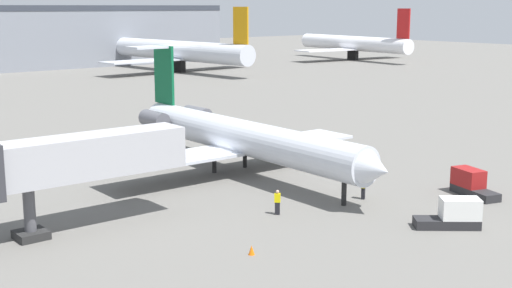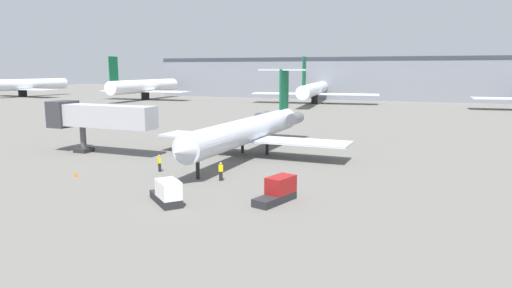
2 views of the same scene
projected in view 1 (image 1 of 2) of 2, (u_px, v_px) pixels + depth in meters
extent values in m
cube|color=#66635E|center=(219.00, 175.00, 56.88)|extent=(400.00, 400.00, 0.10)
cylinder|color=silver|center=(244.00, 137.00, 56.37)|extent=(3.48, 26.97, 2.84)
cone|color=silver|center=(375.00, 169.00, 45.39)|extent=(2.75, 2.26, 2.70)
cone|color=silver|center=(155.00, 116.00, 67.42)|extent=(2.48, 2.66, 2.41)
cube|color=silver|center=(293.00, 140.00, 61.10)|extent=(10.74, 4.65, 0.24)
cube|color=silver|center=(173.00, 159.00, 53.61)|extent=(10.74, 4.65, 0.24)
cylinder|color=#595960|center=(197.00, 114.00, 65.75)|extent=(1.58, 3.23, 1.50)
cylinder|color=#595960|center=(154.00, 119.00, 62.93)|extent=(1.58, 3.23, 1.50)
cube|color=#0C5933|center=(164.00, 75.00, 65.14)|extent=(0.32, 3.20, 5.48)
cube|color=silver|center=(163.00, 47.00, 64.63)|extent=(6.86, 2.56, 0.20)
cylinder|color=black|center=(344.00, 194.00, 47.99)|extent=(0.36, 0.36, 1.69)
cylinder|color=black|center=(245.00, 158.00, 59.32)|extent=(0.36, 0.36, 1.69)
cylinder|color=black|center=(214.00, 163.00, 57.38)|extent=(0.36, 0.36, 1.69)
cube|color=#ADADB2|center=(81.00, 157.00, 42.38)|extent=(13.58, 2.91, 2.60)
cylinder|color=#4C4C51|center=(30.00, 213.00, 40.89)|extent=(0.70, 0.70, 3.25)
cube|color=#262626|center=(31.00, 235.00, 41.16)|extent=(1.80, 1.80, 0.50)
cube|color=black|center=(277.00, 208.00, 45.94)|extent=(0.39, 0.40, 0.85)
cube|color=yellow|center=(277.00, 198.00, 45.80)|extent=(0.46, 0.47, 0.60)
sphere|color=tan|center=(277.00, 192.00, 45.72)|extent=(0.24, 0.24, 0.24)
cube|color=black|center=(363.00, 193.00, 49.63)|extent=(0.40, 0.37, 0.85)
cube|color=yellow|center=(363.00, 184.00, 49.49)|extent=(0.48, 0.43, 0.60)
sphere|color=tan|center=(364.00, 178.00, 49.41)|extent=(0.24, 0.24, 0.24)
cube|color=#262628|center=(475.00, 192.00, 50.34)|extent=(2.50, 4.23, 0.60)
cube|color=maroon|center=(468.00, 177.00, 50.88)|extent=(2.04, 2.70, 1.30)
cube|color=#262628|center=(446.00, 223.00, 43.25)|extent=(3.95, 3.66, 0.60)
cube|color=white|center=(460.00, 208.00, 43.05)|extent=(2.73, 2.62, 1.30)
cone|color=orange|center=(252.00, 250.00, 38.51)|extent=(0.36, 0.36, 0.55)
cylinder|color=silver|center=(179.00, 51.00, 144.95)|extent=(7.06, 42.54, 4.13)
cube|color=orange|center=(241.00, 26.00, 130.24)|extent=(0.58, 4.01, 7.00)
cube|color=silver|center=(179.00, 59.00, 145.28)|extent=(35.91, 8.45, 0.30)
cube|color=black|center=(180.00, 66.00, 145.59)|extent=(1.20, 2.80, 2.40)
cylinder|color=white|center=(353.00, 43.00, 177.69)|extent=(8.16, 39.45, 3.71)
cube|color=red|center=(403.00, 24.00, 162.14)|extent=(0.75, 4.01, 7.00)
cube|color=white|center=(353.00, 49.00, 177.97)|extent=(33.47, 9.72, 0.30)
cube|color=black|center=(353.00, 55.00, 178.29)|extent=(1.20, 2.80, 2.40)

